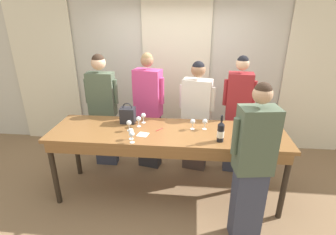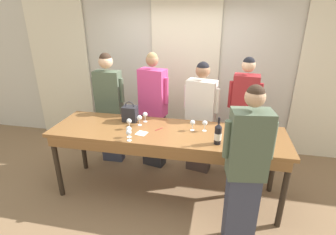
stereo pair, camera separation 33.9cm
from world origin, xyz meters
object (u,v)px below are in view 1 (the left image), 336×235
at_px(tasting_bar, 167,138).
at_px(wine_glass_center_right, 205,122).
at_px(wine_glass_front_left, 143,116).
at_px(guest_pink_top, 149,112).
at_px(wine_glass_front_mid, 193,122).
at_px(host_pouring, 252,166).
at_px(guest_striped_shirt, 237,115).
at_px(wine_bottle, 221,132).
at_px(wine_glass_front_right, 139,119).
at_px(guest_olive_jacket, 103,109).
at_px(wine_glass_center_left, 131,131).
at_px(guest_cream_sweater, 196,116).
at_px(handbag, 128,115).
at_px(wine_glass_back_left, 129,123).
at_px(wine_glass_center_mid, 259,120).
at_px(wine_glass_back_mid, 132,135).

height_order(tasting_bar, wine_glass_center_right, wine_glass_center_right).
relative_size(wine_glass_front_left, guest_pink_top, 0.08).
xyz_separation_m(wine_glass_front_mid, host_pouring, (0.62, -0.75, -0.15)).
bearing_deg(guest_striped_shirt, wine_bottle, -109.98).
distance_m(wine_glass_front_right, host_pouring, 1.55).
relative_size(wine_bottle, guest_pink_top, 0.18).
height_order(wine_bottle, guest_olive_jacket, guest_olive_jacket).
distance_m(wine_glass_center_left, guest_pink_top, 0.98).
height_order(tasting_bar, guest_cream_sweater, guest_cream_sweater).
bearing_deg(guest_striped_shirt, host_pouring, -91.80).
height_order(handbag, wine_glass_back_left, handbag).
distance_m(wine_glass_center_left, wine_glass_back_left, 0.24).
bearing_deg(guest_cream_sweater, guest_pink_top, 180.00).
relative_size(wine_glass_center_right, guest_olive_jacket, 0.08).
height_order(wine_glass_center_mid, wine_glass_back_left, same).
bearing_deg(wine_glass_center_right, wine_glass_center_mid, 10.32).
xyz_separation_m(wine_bottle, guest_pink_top, (-1.01, 0.93, -0.14)).
relative_size(tasting_bar, guest_striped_shirt, 1.65).
xyz_separation_m(wine_bottle, wine_glass_back_mid, (-1.03, -0.13, -0.02)).
distance_m(wine_glass_center_mid, wine_glass_back_left, 1.70).
relative_size(wine_glass_front_right, wine_glass_back_left, 1.00).
bearing_deg(wine_glass_front_mid, wine_glass_center_mid, 9.51).
bearing_deg(guest_pink_top, wine_bottle, -42.50).
bearing_deg(wine_glass_back_left, host_pouring, -23.69).
distance_m(tasting_bar, wine_glass_front_right, 0.46).
bearing_deg(wine_glass_center_right, wine_glass_back_left, -171.93).
bearing_deg(guest_cream_sweater, guest_olive_jacket, 180.00).
bearing_deg(wine_glass_front_left, wine_glass_back_left, -117.05).
bearing_deg(wine_glass_center_mid, wine_glass_back_left, -170.97).
relative_size(wine_glass_front_mid, wine_glass_back_mid, 1.00).
relative_size(tasting_bar, wine_glass_front_right, 21.21).
bearing_deg(tasting_bar, host_pouring, -34.21).
xyz_separation_m(tasting_bar, wine_glass_front_right, (-0.39, 0.13, 0.19)).
xyz_separation_m(wine_glass_back_left, guest_pink_top, (0.13, 0.74, -0.12)).
xyz_separation_m(handbag, wine_glass_front_mid, (0.89, -0.14, -0.01)).
xyz_separation_m(wine_glass_front_right, guest_cream_sweater, (0.77, 0.60, -0.17)).
bearing_deg(wine_glass_center_left, wine_bottle, 2.53).
bearing_deg(guest_cream_sweater, wine_glass_back_left, -139.35).
height_order(wine_glass_center_right, guest_striped_shirt, guest_striped_shirt).
height_order(wine_bottle, wine_glass_front_right, wine_bottle).
relative_size(wine_glass_front_mid, host_pouring, 0.08).
height_order(guest_pink_top, host_pouring, guest_pink_top).
bearing_deg(handbag, guest_striped_shirt, 17.34).
distance_m(wine_glass_center_mid, host_pouring, 0.94).
relative_size(tasting_bar, wine_glass_center_mid, 21.21).
relative_size(wine_glass_center_right, guest_striped_shirt, 0.08).
xyz_separation_m(wine_bottle, wine_glass_front_mid, (-0.33, 0.31, -0.02)).
distance_m(wine_glass_front_mid, host_pouring, 0.99).
xyz_separation_m(wine_bottle, wine_glass_back_left, (-1.14, 0.18, -0.02)).
bearing_deg(guest_striped_shirt, wine_glass_center_right, -130.09).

